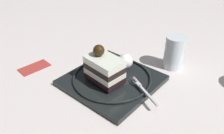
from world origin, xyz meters
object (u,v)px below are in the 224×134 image
Objects in this scene: cake_slice at (104,68)px; folded_napkin at (34,67)px; dessert_plate at (112,79)px; whipped_cream_dollop at (125,61)px; drink_glass_far at (174,54)px; fork at (143,90)px.

cake_slice reaches higher than folded_napkin.
whipped_cream_dollop is at bearing -83.19° from dessert_plate.
drink_glass_far is at bearing -132.17° from folded_napkin.
folded_napkin is at bearing 23.47° from fork.
cake_slice is at bearing 83.29° from dessert_plate.
fork is at bearing 157.60° from whipped_cream_dollop.
folded_napkin is at bearing 40.68° from whipped_cream_dollop.
whipped_cream_dollop is (0.00, -0.08, -0.01)m from cake_slice.
folded_napkin is at bearing 29.38° from dessert_plate.
drink_glass_far is at bearing -118.98° from whipped_cream_dollop.
dessert_plate is 2.59× the size of cake_slice.
fork is (-0.10, 0.04, -0.02)m from whipped_cream_dollop.
cake_slice reaches higher than drink_glass_far.
fork is (-0.10, -0.01, 0.01)m from dessert_plate.
drink_glass_far is at bearing -107.81° from cake_slice.
whipped_cream_dollop is at bearing -87.23° from cake_slice.
drink_glass_far is (0.03, -0.17, 0.02)m from fork.
cake_slice is 0.22m from drink_glass_far.
whipped_cream_dollop is 0.15m from drink_glass_far.
drink_glass_far reaches higher than dessert_plate.
whipped_cream_dollop is 0.28m from folded_napkin.
folded_napkin is (0.28, 0.31, -0.04)m from drink_glass_far.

